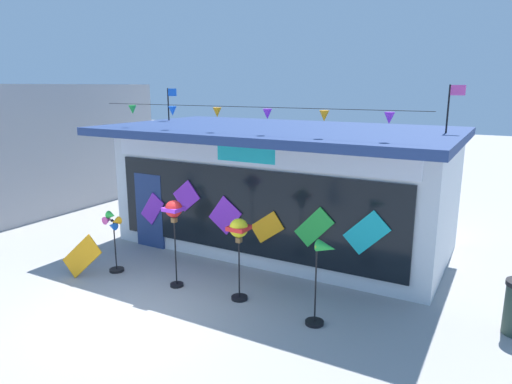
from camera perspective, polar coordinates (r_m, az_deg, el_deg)
ground_plane at (r=9.36m, az=-15.29°, el=-14.58°), size 80.00×80.00×0.00m
kite_shop_building at (r=12.46m, az=3.46°, el=0.85°), size 8.78×5.06×4.28m
wind_spinner_far_left at (r=11.16m, az=-17.22°, el=-4.66°), size 0.44×0.34×1.47m
wind_spinner_left at (r=9.87m, az=-10.08°, el=-2.92°), size 0.37×0.37×1.92m
wind_spinner_center_left at (r=9.18m, az=-2.13°, el=-5.35°), size 0.39×0.39×1.71m
wind_spinner_center_right at (r=8.36m, az=8.17°, el=-9.51°), size 0.54×0.34×1.63m
display_kite_on_ground at (r=11.19m, az=-20.67°, el=-7.42°), size 1.03×0.27×1.03m
neighbour_building at (r=19.28m, az=-25.85°, el=5.42°), size 5.34×7.17×4.31m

